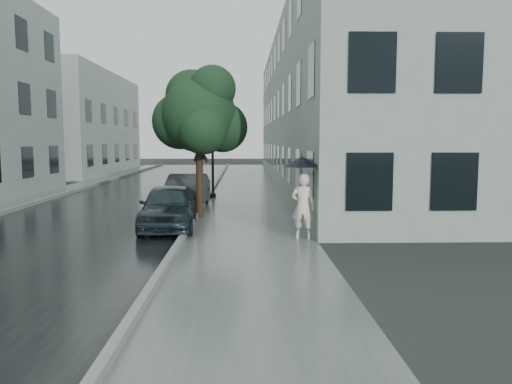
{
  "coord_description": "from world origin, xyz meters",
  "views": [
    {
      "loc": [
        0.06,
        -11.19,
        2.67
      ],
      "look_at": [
        0.39,
        1.87,
        1.3
      ],
      "focal_mm": 35.0,
      "sensor_mm": 36.0,
      "label": 1
    }
  ],
  "objects_px": {
    "car_near": "(168,206)",
    "car_far": "(186,191)",
    "lamp_post": "(209,139)",
    "pedestrian": "(303,206)",
    "street_tree": "(199,114)"
  },
  "relations": [
    {
      "from": "car_near",
      "to": "car_far",
      "type": "bearing_deg",
      "value": 86.74
    },
    {
      "from": "lamp_post",
      "to": "car_far",
      "type": "bearing_deg",
      "value": -108.83
    },
    {
      "from": "pedestrian",
      "to": "car_far",
      "type": "height_order",
      "value": "pedestrian"
    },
    {
      "from": "lamp_post",
      "to": "car_far",
      "type": "height_order",
      "value": "lamp_post"
    },
    {
      "from": "lamp_post",
      "to": "car_far",
      "type": "relative_size",
      "value": 1.17
    },
    {
      "from": "pedestrian",
      "to": "street_tree",
      "type": "height_order",
      "value": "street_tree"
    },
    {
      "from": "lamp_post",
      "to": "car_far",
      "type": "distance_m",
      "value": 3.92
    },
    {
      "from": "lamp_post",
      "to": "car_near",
      "type": "distance_m",
      "value": 8.33
    },
    {
      "from": "car_near",
      "to": "street_tree",
      "type": "bearing_deg",
      "value": 68.83
    },
    {
      "from": "pedestrian",
      "to": "lamp_post",
      "type": "height_order",
      "value": "lamp_post"
    },
    {
      "from": "street_tree",
      "to": "car_far",
      "type": "relative_size",
      "value": 1.29
    },
    {
      "from": "pedestrian",
      "to": "car_far",
      "type": "relative_size",
      "value": 0.44
    },
    {
      "from": "lamp_post",
      "to": "street_tree",
      "type": "bearing_deg",
      "value": -96.45
    },
    {
      "from": "pedestrian",
      "to": "lamp_post",
      "type": "xyz_separation_m",
      "value": [
        -3.18,
        9.8,
        1.79
      ]
    },
    {
      "from": "car_near",
      "to": "car_far",
      "type": "relative_size",
      "value": 0.98
    }
  ]
}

